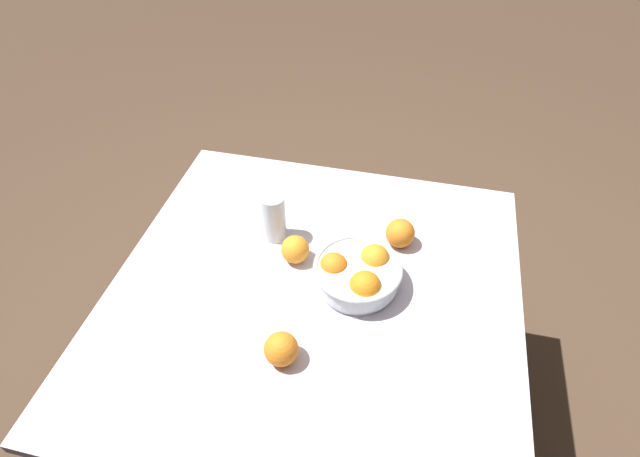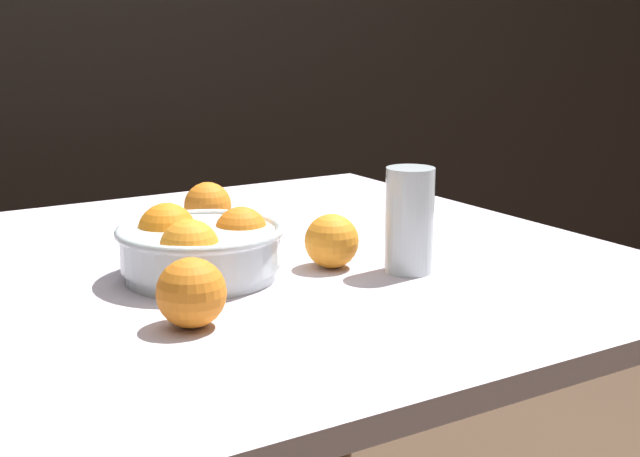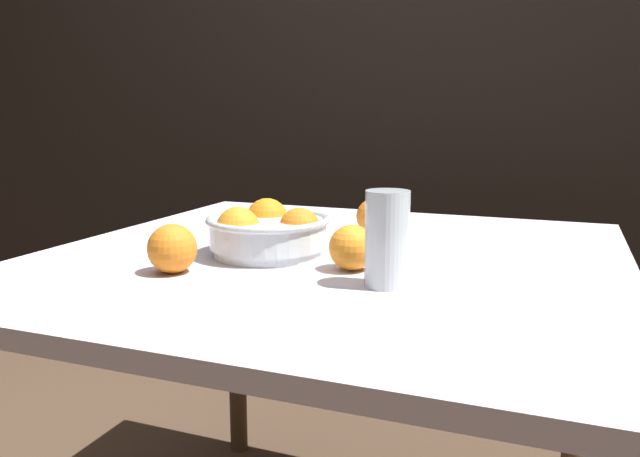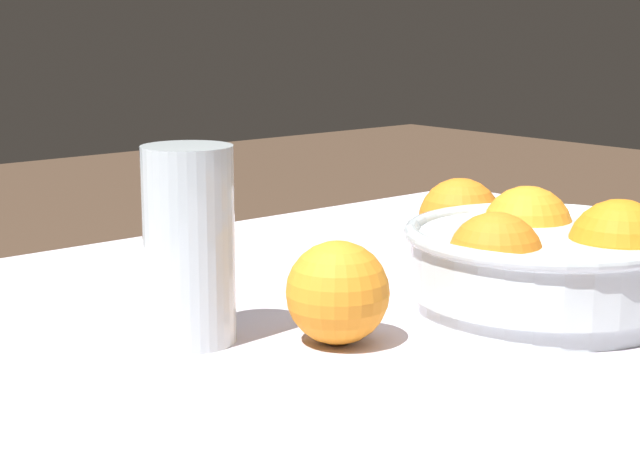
# 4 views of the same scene
# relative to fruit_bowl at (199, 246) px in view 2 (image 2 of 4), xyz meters

# --- Properties ---
(dining_table) EXTENTS (1.03, 1.02, 0.73)m
(dining_table) POSITION_rel_fruit_bowl_xyz_m (0.10, 0.05, -0.12)
(dining_table) COLOR silver
(dining_table) RESTS_ON ground_plane
(fruit_bowl) EXTENTS (0.22, 0.22, 0.10)m
(fruit_bowl) POSITION_rel_fruit_bowl_xyz_m (0.00, 0.00, 0.00)
(fruit_bowl) COLOR silver
(fruit_bowl) RESTS_ON dining_table
(juice_glass) EXTENTS (0.07, 0.07, 0.14)m
(juice_glass) POSITION_rel_fruit_bowl_xyz_m (0.25, -0.12, 0.02)
(juice_glass) COLOR #F4A314
(juice_glass) RESTS_ON dining_table
(orange_loose_near_bowl) EXTENTS (0.08, 0.08, 0.08)m
(orange_loose_near_bowl) POSITION_rel_fruit_bowl_xyz_m (-0.09, -0.17, -0.00)
(orange_loose_near_bowl) COLOR orange
(orange_loose_near_bowl) RESTS_ON dining_table
(orange_loose_front) EXTENTS (0.08, 0.08, 0.08)m
(orange_loose_front) POSITION_rel_fruit_bowl_xyz_m (0.13, 0.25, -0.00)
(orange_loose_front) COLOR orange
(orange_loose_front) RESTS_ON dining_table
(orange_loose_aside) EXTENTS (0.08, 0.08, 0.08)m
(orange_loose_aside) POSITION_rel_fruit_bowl_xyz_m (0.18, -0.05, -0.01)
(orange_loose_aside) COLOR orange
(orange_loose_aside) RESTS_ON dining_table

